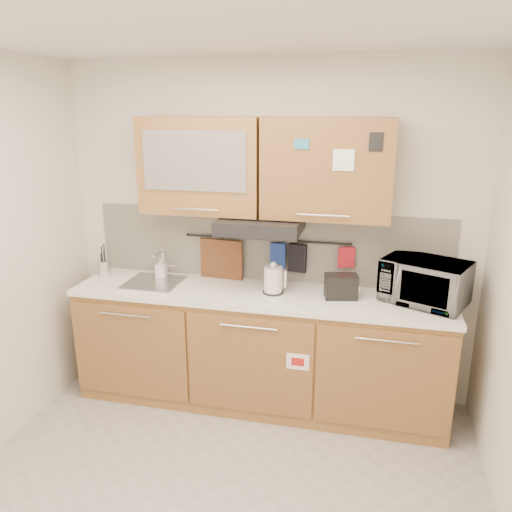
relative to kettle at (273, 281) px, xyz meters
The scene contains 18 objects.
ceiling 1.99m from the kettle, 95.17° to the right, with size 3.20×3.20×0.00m, color white.
wall_back 0.43m from the kettle, 109.84° to the left, with size 3.20×3.20×0.00m, color silver.
base_cabinet 0.62m from the kettle, behind, with size 2.80×0.64×0.88m.
countertop 0.16m from the kettle, behind, with size 2.82×0.62×0.04m, color white.
backsplash 0.36m from the kettle, 110.60° to the left, with size 2.80×0.02×0.56m, color silver.
upper_cabinets 0.83m from the kettle, 132.51° to the left, with size 1.82×0.37×0.70m.
range_hood 0.42m from the kettle, 154.97° to the left, with size 0.60×0.46×0.10m, color black.
sink 0.96m from the kettle, behind, with size 0.42×0.40×0.26m.
utensil_rail 0.37m from the kettle, 113.41° to the left, with size 0.02×0.02×1.30m, color black.
utensil_crock 1.41m from the kettle, behind, with size 0.13×0.13×0.27m.
kettle is the anchor object (origin of this frame).
toaster 0.49m from the kettle, ahead, with size 0.25×0.19×0.17m.
microwave 1.07m from the kettle, ahead, with size 0.56×0.38×0.31m, color #999999.
soap_bottle 0.96m from the kettle, behind, with size 0.08×0.08×0.17m, color #999999.
cutting_board 0.53m from the kettle, 153.42° to the left, with size 0.35×0.03×0.43m, color brown.
oven_mitt 0.27m from the kettle, 93.07° to the left, with size 0.12×0.03×0.20m, color navy.
dark_pouch 0.30m from the kettle, 59.32° to the left, with size 0.14×0.04×0.22m, color black.
pot_holder 0.58m from the kettle, 24.74° to the left, with size 0.13×0.02×0.15m, color #B51825.
Camera 1 is at (0.77, -2.21, 2.24)m, focal length 35.00 mm.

